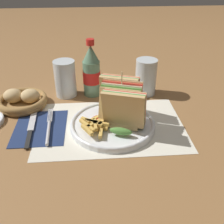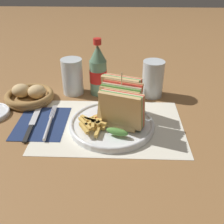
{
  "view_description": "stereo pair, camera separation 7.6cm",
  "coord_description": "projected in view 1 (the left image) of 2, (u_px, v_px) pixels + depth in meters",
  "views": [
    {
      "loc": [
        -0.06,
        -0.63,
        0.44
      ],
      "look_at": [
        -0.01,
        0.02,
        0.04
      ],
      "focal_mm": 42.0,
      "sensor_mm": 36.0,
      "label": 1
    },
    {
      "loc": [
        0.02,
        -0.63,
        0.44
      ],
      "look_at": [
        -0.01,
        0.02,
        0.04
      ],
      "focal_mm": 42.0,
      "sensor_mm": 36.0,
      "label": 2
    }
  ],
  "objects": [
    {
      "name": "napkin",
      "position": [
        40.0,
        127.0,
        0.76
      ],
      "size": [
        0.15,
        0.18,
        0.0
      ],
      "color": "navy",
      "rests_on": "ground_plane"
    },
    {
      "name": "knife",
      "position": [
        31.0,
        127.0,
        0.76
      ],
      "size": [
        0.03,
        0.2,
        0.0
      ],
      "rotation": [
        0.0,
        0.0,
        0.06
      ],
      "color": "black",
      "rests_on": "napkin"
    },
    {
      "name": "glass_far",
      "position": [
        65.0,
        81.0,
        0.92
      ],
      "size": [
        0.07,
        0.07,
        0.13
      ],
      "color": "silver",
      "rests_on": "ground_plane"
    },
    {
      "name": "club_sandwich",
      "position": [
        122.0,
        102.0,
        0.75
      ],
      "size": [
        0.14,
        0.22,
        0.15
      ],
      "color": "tan",
      "rests_on": "plate_main"
    },
    {
      "name": "fork",
      "position": [
        49.0,
        129.0,
        0.75
      ],
      "size": [
        0.02,
        0.19,
        0.01
      ],
      "rotation": [
        0.0,
        0.0,
        0.06
      ],
      "color": "silver",
      "rests_on": "napkin"
    },
    {
      "name": "bread_basket",
      "position": [
        22.0,
        101.0,
        0.87
      ],
      "size": [
        0.16,
        0.16,
        0.06
      ],
      "color": "olive",
      "rests_on": "ground_plane"
    },
    {
      "name": "placemat",
      "position": [
        110.0,
        125.0,
        0.78
      ],
      "size": [
        0.43,
        0.29,
        0.0
      ],
      "color": "silver",
      "rests_on": "ground_plane"
    },
    {
      "name": "ketchup_blob",
      "position": [
        100.0,
        119.0,
        0.75
      ],
      "size": [
        0.05,
        0.04,
        0.02
      ],
      "color": "maroon",
      "rests_on": "plate_main"
    },
    {
      "name": "glass_near",
      "position": [
        146.0,
        79.0,
        0.93
      ],
      "size": [
        0.07,
        0.07,
        0.13
      ],
      "color": "silver",
      "rests_on": "ground_plane"
    },
    {
      "name": "plate_main",
      "position": [
        113.0,
        124.0,
        0.76
      ],
      "size": [
        0.25,
        0.25,
        0.02
      ],
      "color": "white",
      "rests_on": "ground_plane"
    },
    {
      "name": "coke_bottle_near",
      "position": [
        91.0,
        72.0,
        0.91
      ],
      "size": [
        0.06,
        0.06,
        0.2
      ],
      "color": "slate",
      "rests_on": "ground_plane"
    },
    {
      "name": "fries_pile",
      "position": [
        95.0,
        124.0,
        0.73
      ],
      "size": [
        0.08,
        0.1,
        0.02
      ],
      "color": "gold",
      "rests_on": "plate_main"
    },
    {
      "name": "ground_plane",
      "position": [
        115.0,
        127.0,
        0.77
      ],
      "size": [
        4.0,
        4.0,
        0.0
      ],
      "primitive_type": "plane",
      "color": "olive"
    }
  ]
}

